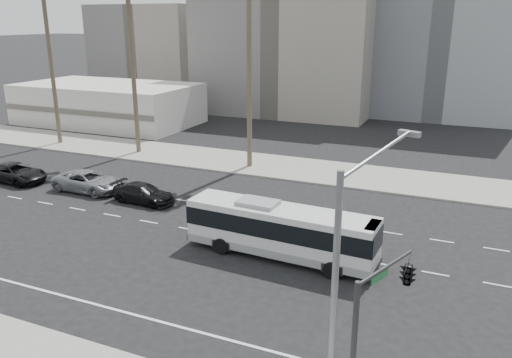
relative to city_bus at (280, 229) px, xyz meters
The scene contains 12 objects.
ground 4.28m from the city_bus, 161.07° to the left, with size 700.00×700.00×0.00m, color black.
sidewalk_north 17.27m from the city_bus, 102.58° to the left, with size 120.00×7.00×0.15m, color gray.
commercial_low 43.40m from the city_bus, 141.05° to the left, with size 22.00×12.16×5.00m.
midrise_beige_west 49.44m from the city_bus, 108.79° to the left, with size 24.00×18.00×18.00m, color slate.
midrise_gray_center 54.65m from the city_bus, 85.44° to the left, with size 20.00×20.00×26.00m, color slate.
midrise_beige_far 66.39m from the city_bus, 129.15° to the left, with size 18.00×16.00×15.00m, color slate.
city_bus is the anchor object (origin of this frame).
car_a 13.02m from the city_bus, 160.67° to the left, with size 4.82×1.96×1.40m, color black.
car_b 18.40m from the city_bus, 164.92° to the left, with size 5.65×2.60×1.57m, color gray.
car_c 25.20m from the city_bus, behind, with size 5.52×2.54×1.53m, color black.
streetlight_corner 12.56m from the city_bus, 60.06° to the right, with size 1.84×4.19×9.22m.
traffic_signal 12.16m from the city_bus, 49.67° to the right, with size 2.61×3.62×5.67m.
Camera 1 is at (12.83, -25.72, 12.80)m, focal length 35.64 mm.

